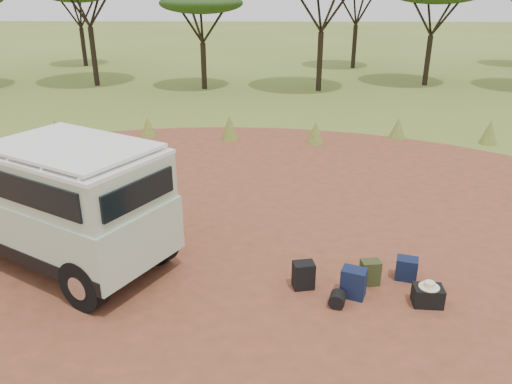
{
  "coord_description": "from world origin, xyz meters",
  "views": [
    {
      "loc": [
        1.3,
        -8.32,
        5.13
      ],
      "look_at": [
        1.09,
        1.56,
        1.0
      ],
      "focal_mm": 35.0,
      "sensor_mm": 36.0,
      "label": 1
    }
  ],
  "objects_px": {
    "backpack_olive": "(370,272)",
    "duffel_navy": "(406,269)",
    "safari_vehicle": "(55,204)",
    "walking_staff": "(32,201)",
    "backpack_navy": "(353,283)",
    "backpack_black": "(303,275)",
    "hard_case": "(428,296)"
  },
  "relations": [
    {
      "from": "hard_case",
      "to": "backpack_olive",
      "type": "bearing_deg",
      "value": 147.33
    },
    {
      "from": "backpack_navy",
      "to": "backpack_olive",
      "type": "distance_m",
      "value": 0.56
    },
    {
      "from": "backpack_black",
      "to": "duffel_navy",
      "type": "relative_size",
      "value": 1.19
    },
    {
      "from": "backpack_black",
      "to": "walking_staff",
      "type": "bearing_deg",
      "value": 149.85
    },
    {
      "from": "safari_vehicle",
      "to": "walking_staff",
      "type": "height_order",
      "value": "safari_vehicle"
    },
    {
      "from": "backpack_black",
      "to": "backpack_olive",
      "type": "relative_size",
      "value": 1.07
    },
    {
      "from": "safari_vehicle",
      "to": "backpack_black",
      "type": "distance_m",
      "value": 4.96
    },
    {
      "from": "walking_staff",
      "to": "backpack_navy",
      "type": "height_order",
      "value": "walking_staff"
    },
    {
      "from": "backpack_olive",
      "to": "duffel_navy",
      "type": "distance_m",
      "value": 0.74
    },
    {
      "from": "safari_vehicle",
      "to": "backpack_black",
      "type": "bearing_deg",
      "value": 18.88
    },
    {
      "from": "safari_vehicle",
      "to": "duffel_navy",
      "type": "distance_m",
      "value": 6.82
    },
    {
      "from": "walking_staff",
      "to": "hard_case",
      "type": "height_order",
      "value": "walking_staff"
    },
    {
      "from": "safari_vehicle",
      "to": "backpack_navy",
      "type": "distance_m",
      "value": 5.83
    },
    {
      "from": "safari_vehicle",
      "to": "backpack_olive",
      "type": "xyz_separation_m",
      "value": [
        6.0,
        -0.79,
        -0.98
      ]
    },
    {
      "from": "backpack_navy",
      "to": "backpack_olive",
      "type": "relative_size",
      "value": 1.15
    },
    {
      "from": "walking_staff",
      "to": "duffel_navy",
      "type": "relative_size",
      "value": 3.92
    },
    {
      "from": "walking_staff",
      "to": "backpack_black",
      "type": "height_order",
      "value": "walking_staff"
    },
    {
      "from": "walking_staff",
      "to": "backpack_black",
      "type": "xyz_separation_m",
      "value": [
        5.73,
        -1.97,
        -0.54
      ]
    },
    {
      "from": "safari_vehicle",
      "to": "duffel_navy",
      "type": "relative_size",
      "value": 12.56
    },
    {
      "from": "walking_staff",
      "to": "backpack_black",
      "type": "relative_size",
      "value": 3.31
    },
    {
      "from": "backpack_navy",
      "to": "duffel_navy",
      "type": "relative_size",
      "value": 1.27
    },
    {
      "from": "backpack_navy",
      "to": "backpack_olive",
      "type": "xyz_separation_m",
      "value": [
        0.37,
        0.41,
        -0.04
      ]
    },
    {
      "from": "walking_staff",
      "to": "duffel_navy",
      "type": "height_order",
      "value": "walking_staff"
    },
    {
      "from": "backpack_black",
      "to": "backpack_olive",
      "type": "bearing_deg",
      "value": -4.02
    },
    {
      "from": "safari_vehicle",
      "to": "walking_staff",
      "type": "xyz_separation_m",
      "value": [
        -0.96,
        1.03,
        -0.41
      ]
    },
    {
      "from": "walking_staff",
      "to": "backpack_olive",
      "type": "relative_size",
      "value": 3.56
    },
    {
      "from": "hard_case",
      "to": "backpack_black",
      "type": "bearing_deg",
      "value": 170.44
    },
    {
      "from": "backpack_olive",
      "to": "duffel_navy",
      "type": "height_order",
      "value": "backpack_olive"
    },
    {
      "from": "hard_case",
      "to": "walking_staff",
      "type": "bearing_deg",
      "value": 165.92
    },
    {
      "from": "safari_vehicle",
      "to": "walking_staff",
      "type": "distance_m",
      "value": 1.47
    },
    {
      "from": "safari_vehicle",
      "to": "backpack_navy",
      "type": "height_order",
      "value": "safari_vehicle"
    },
    {
      "from": "duffel_navy",
      "to": "backpack_navy",
      "type": "bearing_deg",
      "value": -135.16
    }
  ]
}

